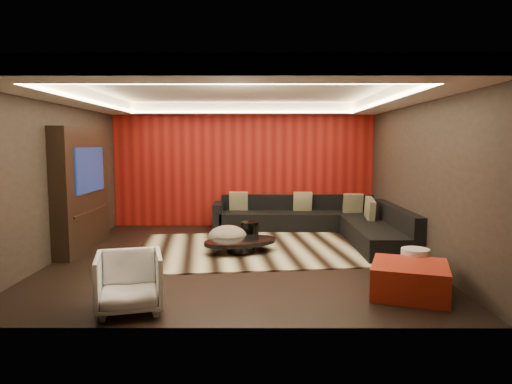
{
  "coord_description": "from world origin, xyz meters",
  "views": [
    {
      "loc": [
        0.32,
        -7.58,
        1.91
      ],
      "look_at": [
        0.3,
        0.6,
        1.05
      ],
      "focal_mm": 32.0,
      "sensor_mm": 36.0,
      "label": 1
    }
  ],
  "objects_px": {
    "sectional_sofa": "(324,223)",
    "drum_stool": "(250,232)",
    "orange_ottoman": "(410,279)",
    "coffee_table": "(241,246)",
    "white_side_table": "(415,266)",
    "armchair": "(129,282)"
  },
  "relations": [
    {
      "from": "white_side_table",
      "to": "sectional_sofa",
      "type": "bearing_deg",
      "value": 103.1
    },
    {
      "from": "orange_ottoman",
      "to": "armchair",
      "type": "relative_size",
      "value": 1.22
    },
    {
      "from": "armchair",
      "to": "sectional_sofa",
      "type": "distance_m",
      "value": 5.23
    },
    {
      "from": "drum_stool",
      "to": "armchair",
      "type": "relative_size",
      "value": 0.54
    },
    {
      "from": "drum_stool",
      "to": "white_side_table",
      "type": "distance_m",
      "value": 3.4
    },
    {
      "from": "white_side_table",
      "to": "armchair",
      "type": "bearing_deg",
      "value": -163.57
    },
    {
      "from": "sectional_sofa",
      "to": "orange_ottoman",
      "type": "bearing_deg",
      "value": -82.21
    },
    {
      "from": "drum_stool",
      "to": "armchair",
      "type": "distance_m",
      "value": 3.8
    },
    {
      "from": "drum_stool",
      "to": "orange_ottoman",
      "type": "xyz_separation_m",
      "value": [
        2.08,
        -3.0,
        -0.02
      ]
    },
    {
      "from": "orange_ottoman",
      "to": "sectional_sofa",
      "type": "relative_size",
      "value": 0.25
    },
    {
      "from": "orange_ottoman",
      "to": "coffee_table",
      "type": "bearing_deg",
      "value": 135.06
    },
    {
      "from": "white_side_table",
      "to": "sectional_sofa",
      "type": "xyz_separation_m",
      "value": [
        -0.77,
        3.29,
        0.02
      ]
    },
    {
      "from": "coffee_table",
      "to": "orange_ottoman",
      "type": "bearing_deg",
      "value": -44.94
    },
    {
      "from": "drum_stool",
      "to": "sectional_sofa",
      "type": "bearing_deg",
      "value": 27.54
    },
    {
      "from": "armchair",
      "to": "coffee_table",
      "type": "bearing_deg",
      "value": 52.09
    },
    {
      "from": "drum_stool",
      "to": "armchair",
      "type": "height_order",
      "value": "armchair"
    },
    {
      "from": "white_side_table",
      "to": "drum_stool",
      "type": "bearing_deg",
      "value": 133.07
    },
    {
      "from": "coffee_table",
      "to": "armchair",
      "type": "distance_m",
      "value": 3.02
    },
    {
      "from": "drum_stool",
      "to": "orange_ottoman",
      "type": "distance_m",
      "value": 3.65
    },
    {
      "from": "drum_stool",
      "to": "armchair",
      "type": "bearing_deg",
      "value": -110.44
    },
    {
      "from": "sectional_sofa",
      "to": "drum_stool",
      "type": "bearing_deg",
      "value": -152.46
    },
    {
      "from": "coffee_table",
      "to": "white_side_table",
      "type": "distance_m",
      "value": 3.0
    }
  ]
}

